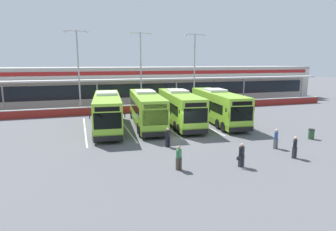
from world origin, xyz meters
TOP-DOWN VIEW (x-y plane):
  - ground_plane at (0.00, 0.00)m, footprint 200.00×200.00m
  - terminal_building at (-0.00, 26.91)m, footprint 70.00×13.00m
  - red_barrier_wall at (0.00, 14.50)m, footprint 60.00×0.40m
  - coach_bus_leftmost at (-6.07, 5.90)m, footprint 3.86×12.33m
  - coach_bus_left_centre at (-1.88, 6.08)m, footprint 3.86×12.33m
  - coach_bus_centre at (1.86, 5.86)m, footprint 3.86×12.33m
  - coach_bus_right_centre at (6.40, 5.40)m, footprint 3.86×12.33m
  - bay_stripe_far_west at (-8.40, 6.00)m, footprint 0.14×13.00m
  - bay_stripe_west at (-4.20, 6.00)m, footprint 0.14×13.00m
  - bay_stripe_mid_west at (0.00, 6.00)m, footprint 0.14×13.00m
  - bay_stripe_centre at (4.20, 6.00)m, footprint 0.14×13.00m
  - bay_stripe_mid_east at (8.40, 6.00)m, footprint 0.14×13.00m
  - pedestrian_with_handbag at (1.26, -7.99)m, footprint 0.64×0.45m
  - pedestrian_in_dark_coat at (-2.87, -7.22)m, footprint 0.46×0.43m
  - pedestrian_child at (5.92, -7.62)m, footprint 0.47×0.42m
  - pedestrian_near_bin at (6.15, -5.25)m, footprint 0.46×0.43m
  - pedestrian_approaching_bus at (-2.04, -2.22)m, footprint 0.47×0.42m
  - lamp_post_west at (-8.65, 16.30)m, footprint 3.24×0.28m
  - lamp_post_centre at (-0.18, 16.40)m, footprint 3.24×0.28m
  - lamp_post_east at (7.96, 16.17)m, footprint 3.24×0.28m
  - litter_bin at (11.12, -3.81)m, footprint 0.54×0.54m

SIDE VIEW (x-z plane):
  - ground_plane at x=0.00m, z-range 0.00..0.00m
  - bay_stripe_far_west at x=-8.40m, z-range 0.00..0.01m
  - bay_stripe_west at x=-4.20m, z-range 0.00..0.01m
  - bay_stripe_mid_west at x=0.00m, z-range 0.00..0.01m
  - bay_stripe_centre at x=4.20m, z-range 0.00..0.01m
  - bay_stripe_mid_east at x=8.40m, z-range 0.00..0.01m
  - litter_bin at x=11.12m, z-range 0.00..0.93m
  - red_barrier_wall at x=0.00m, z-range 0.01..1.10m
  - pedestrian_with_handbag at x=1.26m, z-range 0.05..1.67m
  - pedestrian_in_dark_coat at x=-2.87m, z-range 0.06..1.68m
  - pedestrian_child at x=5.92m, z-range 0.06..1.68m
  - pedestrian_near_bin at x=6.15m, z-range 0.06..1.68m
  - pedestrian_approaching_bus at x=-2.04m, z-range 0.06..1.68m
  - coach_bus_leftmost at x=-6.07m, z-range -0.10..3.68m
  - coach_bus_left_centre at x=-1.88m, z-range -0.10..3.68m
  - coach_bus_centre at x=1.86m, z-range -0.10..3.68m
  - coach_bus_right_centre at x=6.40m, z-range -0.10..3.68m
  - terminal_building at x=0.00m, z-range 0.01..6.01m
  - lamp_post_west at x=-8.65m, z-range 0.79..11.79m
  - lamp_post_centre at x=-0.18m, z-range 0.79..11.79m
  - lamp_post_east at x=7.96m, z-range 0.79..11.79m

